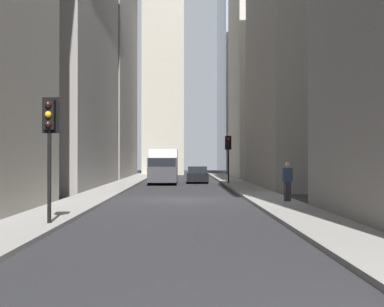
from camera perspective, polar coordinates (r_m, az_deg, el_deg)
ground_plane at (r=27.91m, az=-1.42°, el=-4.83°), size 135.00×135.00×0.00m
sidewalk_right at (r=28.31m, az=-10.59°, el=-4.62°), size 90.00×2.20×0.14m
sidewalk_left at (r=28.22m, az=7.79°, el=-4.63°), size 90.00×2.20×0.14m
building_left_far at (r=60.36m, az=9.10°, el=7.87°), size 13.34×10.00×21.75m
building_left_midfar at (r=41.53m, az=13.85°, el=11.38°), size 15.21×10.00×21.29m
building_right_midfar at (r=41.80m, az=-16.23°, el=11.42°), size 18.40×10.50×21.43m
building_right_far at (r=61.54m, az=-11.21°, el=11.02°), size 18.55×10.50×28.74m
church_spire at (r=73.58m, az=-2.98°, el=14.97°), size 5.83×5.83×41.54m
delivery_truck at (r=44.77m, az=-2.99°, el=-1.32°), size 6.46×2.25×2.84m
sedan_black at (r=46.51m, az=0.54°, el=-2.27°), size 4.30×1.78×1.42m
traffic_light_foreground at (r=17.18m, az=-14.64°, el=2.36°), size 0.43×0.52×3.84m
traffic_light_midblock at (r=43.35m, az=3.81°, el=0.55°), size 0.43×0.52×3.75m
pedestrian at (r=25.43m, az=9.92°, el=-2.73°), size 0.26×0.44×1.78m
discarded_bottle at (r=31.62m, az=-8.22°, el=-3.86°), size 0.07×0.07×0.27m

